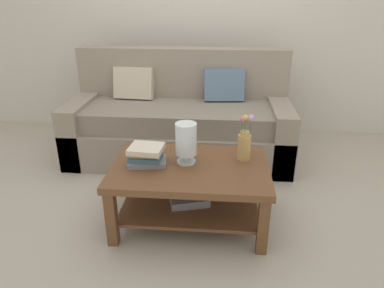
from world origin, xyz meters
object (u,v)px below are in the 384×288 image
at_px(book_stack_main, 146,155).
at_px(glass_hurricane_vase, 186,141).
at_px(couch, 180,122).
at_px(flower_pitcher, 245,142).
at_px(coffee_table, 190,182).

height_order(book_stack_main, glass_hurricane_vase, glass_hurricane_vase).
height_order(couch, flower_pitcher, couch).
bearing_deg(book_stack_main, flower_pitcher, 11.39).
xyz_separation_m(coffee_table, book_stack_main, (-0.31, -0.00, 0.20)).
bearing_deg(glass_hurricane_vase, flower_pitcher, 11.80).
xyz_separation_m(coffee_table, flower_pitcher, (0.38, 0.13, 0.26)).
distance_m(book_stack_main, flower_pitcher, 0.71).
xyz_separation_m(coffee_table, glass_hurricane_vase, (-0.03, 0.05, 0.30)).
distance_m(glass_hurricane_vase, flower_pitcher, 0.42).
relative_size(book_stack_main, glass_hurricane_vase, 0.98).
relative_size(couch, coffee_table, 1.97).
bearing_deg(flower_pitcher, book_stack_main, -168.61).
relative_size(couch, book_stack_main, 7.54).
distance_m(coffee_table, flower_pitcher, 0.48).
distance_m(couch, coffee_table, 1.19).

